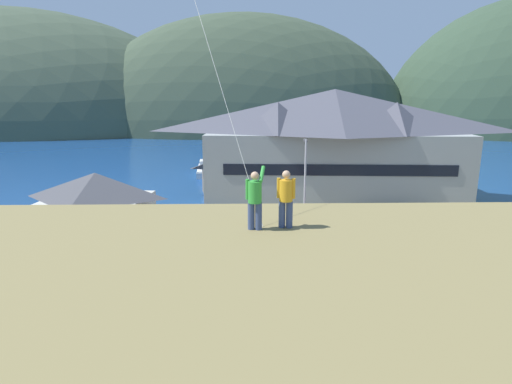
# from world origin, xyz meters

# --- Properties ---
(ground_plane) EXTENTS (600.00, 600.00, 0.00)m
(ground_plane) POSITION_xyz_m (0.00, 0.00, 0.00)
(ground_plane) COLOR #66604C
(parking_lot_pad) EXTENTS (40.00, 20.00, 0.10)m
(parking_lot_pad) POSITION_xyz_m (0.00, 5.00, 0.05)
(parking_lot_pad) COLOR gray
(parking_lot_pad) RESTS_ON ground
(bay_water) EXTENTS (360.00, 84.00, 0.03)m
(bay_water) POSITION_xyz_m (0.00, 60.00, 0.01)
(bay_water) COLOR navy
(bay_water) RESTS_ON ground
(far_hill_west_ridge) EXTENTS (134.26, 72.66, 76.53)m
(far_hill_west_ridge) POSITION_xyz_m (-77.08, 118.10, 0.00)
(far_hill_west_ridge) COLOR #42513D
(far_hill_west_ridge) RESTS_ON ground
(far_hill_east_peak) EXTENTS (105.03, 53.31, 71.90)m
(far_hill_east_peak) POSITION_xyz_m (-0.94, 112.54, 0.00)
(far_hill_east_peak) COLOR #3D4C38
(far_hill_east_peak) RESTS_ON ground
(harbor_lodge) EXTENTS (28.92, 12.63, 11.76)m
(harbor_lodge) POSITION_xyz_m (9.35, 22.67, 6.24)
(harbor_lodge) COLOR #999E99
(harbor_lodge) RESTS_ON ground
(storage_shed_near_lot) EXTENTS (7.99, 6.46, 5.75)m
(storage_shed_near_lot) POSITION_xyz_m (-10.66, 7.28, 2.98)
(storage_shed_near_lot) COLOR beige
(storage_shed_near_lot) RESTS_ON ground
(storage_shed_waterside) EXTENTS (7.00, 5.26, 4.35)m
(storage_shed_waterside) POSITION_xyz_m (-2.05, 25.56, 2.25)
(storage_shed_waterside) COLOR #756B5B
(storage_shed_waterside) RESTS_ON ground
(wharf_dock) EXTENTS (3.20, 11.67, 0.70)m
(wharf_dock) POSITION_xyz_m (-2.20, 34.56, 0.35)
(wharf_dock) COLOR #70604C
(wharf_dock) RESTS_ON ground
(moored_boat_wharfside) EXTENTS (3.05, 7.99, 2.16)m
(moored_boat_wharfside) POSITION_xyz_m (-5.80, 37.44, 0.72)
(moored_boat_wharfside) COLOR silver
(moored_boat_wharfside) RESTS_ON ground
(parked_car_mid_row_center) EXTENTS (4.21, 2.07, 1.82)m
(parked_car_mid_row_center) POSITION_xyz_m (6.47, 6.16, 1.06)
(parked_car_mid_row_center) COLOR red
(parked_car_mid_row_center) RESTS_ON parking_lot_pad
(parked_car_mid_row_far) EXTENTS (4.34, 2.33, 1.82)m
(parked_car_mid_row_far) POSITION_xyz_m (13.59, 6.92, 1.06)
(parked_car_mid_row_far) COLOR silver
(parked_car_mid_row_far) RESTS_ON parking_lot_pad
(parked_car_corner_spot) EXTENTS (4.28, 2.21, 1.82)m
(parked_car_corner_spot) POSITION_xyz_m (-6.27, -0.33, 1.06)
(parked_car_corner_spot) COLOR red
(parked_car_corner_spot) RESTS_ON parking_lot_pad
(parked_car_mid_row_near) EXTENTS (4.25, 2.14, 1.82)m
(parked_car_mid_row_near) POSITION_xyz_m (0.28, 0.58, 1.06)
(parked_car_mid_row_near) COLOR black
(parked_car_mid_row_near) RESTS_ON parking_lot_pad
(parking_light_pole) EXTENTS (0.24, 0.78, 7.61)m
(parking_light_pole) POSITION_xyz_m (4.66, 10.55, 4.45)
(parking_light_pole) COLOR #ADADB2
(parking_light_pole) RESTS_ON parking_lot_pad
(person_kite_flyer) EXTENTS (0.59, 0.62, 1.86)m
(person_kite_flyer) POSITION_xyz_m (0.26, -9.79, 8.05)
(person_kite_flyer) COLOR #384770
(person_kite_flyer) RESTS_ON grassy_hill_foreground
(person_companion) EXTENTS (0.54, 0.40, 1.74)m
(person_companion) POSITION_xyz_m (1.19, -9.63, 8.03)
(person_companion) COLOR #384770
(person_companion) RESTS_ON grassy_hill_foreground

